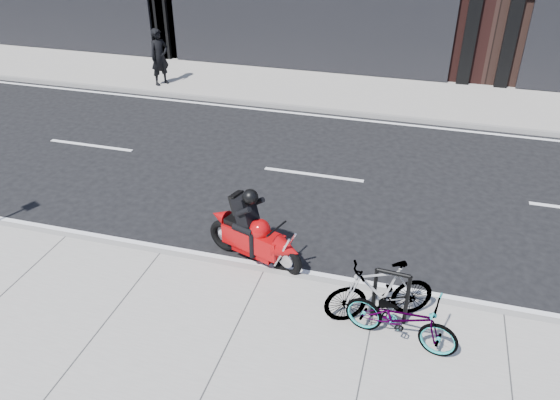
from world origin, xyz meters
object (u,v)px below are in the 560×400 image
(bicycle_front, at_px, (401,318))
(bicycle_rear, at_px, (380,291))
(motorcycle, at_px, (258,235))
(pedestrian, at_px, (160,57))
(bike_rack, at_px, (391,292))

(bicycle_front, bearing_deg, bicycle_rear, 53.51)
(bicycle_rear, distance_m, motorcycle, 2.47)
(motorcycle, bearing_deg, bicycle_rear, -4.72)
(pedestrian, bearing_deg, motorcycle, -114.38)
(bicycle_rear, height_order, motorcycle, motorcycle)
(bike_rack, xyz_separation_m, bicycle_rear, (-0.17, -0.00, -0.03))
(motorcycle, height_order, pedestrian, pedestrian)
(bicycle_front, distance_m, bicycle_rear, 0.57)
(bicycle_rear, relative_size, pedestrian, 0.95)
(bike_rack, relative_size, bicycle_front, 0.55)
(bike_rack, height_order, motorcycle, motorcycle)
(bike_rack, bearing_deg, motorcycle, 158.34)
(bike_rack, height_order, bicycle_front, bike_rack)
(motorcycle, bearing_deg, bike_rack, -3.25)
(bicycle_rear, xyz_separation_m, pedestrian, (-8.27, 9.26, 0.39))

